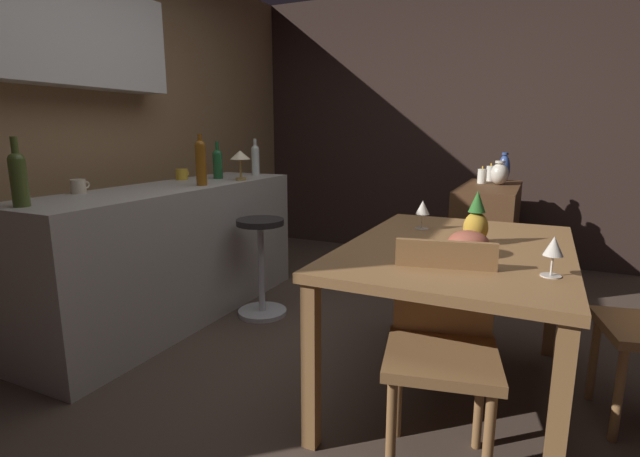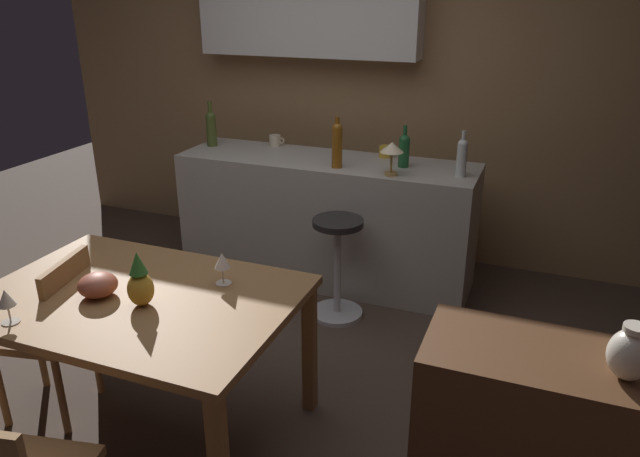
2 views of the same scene
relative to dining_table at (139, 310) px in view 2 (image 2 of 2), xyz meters
The scene contains 20 objects.
ground_plane 0.83m from the dining_table, 75.38° to the left, with size 9.00×9.00×0.00m, color #47382D.
wall_kitchen_back 2.67m from the dining_table, 88.54° to the left, with size 5.20×0.33×2.60m.
dining_table is the anchor object (origin of this frame).
kitchen_counter 1.91m from the dining_table, 84.56° to the left, with size 2.10×0.60×0.90m, color #B2ADA3.
sideboard_cabinet 1.86m from the dining_table, ahead, with size 1.10×0.44×0.82m, color #56351E.
chair_near_window 0.54m from the dining_table, behind, with size 0.47×0.47×0.85m.
bar_stool 1.47m from the dining_table, 71.42° to the left, with size 0.34×0.34×0.68m.
wine_glass_left 0.54m from the dining_table, 130.85° to the right, with size 0.07×0.07×0.15m.
wine_glass_right 0.43m from the dining_table, 38.40° to the left, with size 0.07×0.07×0.15m.
pineapple_centerpiece 0.21m from the dining_table, 38.91° to the right, with size 0.11×0.11×0.25m.
fruit_bowl 0.21m from the dining_table, 156.99° to the right, with size 0.17×0.17×0.11m, color #9E4C38.
wine_bottle_amber 1.80m from the dining_table, 79.54° to the left, with size 0.07×0.07×0.34m.
wine_bottle_green 2.06m from the dining_table, 69.09° to the left, with size 0.07×0.07×0.28m.
wine_bottle_clear 2.16m from the dining_table, 58.43° to the left, with size 0.06×0.06×0.29m.
wine_bottle_olive 2.11m from the dining_table, 111.48° to the left, with size 0.08×0.08×0.33m.
cup_cream 2.14m from the dining_table, 98.52° to the left, with size 0.12×0.08×0.08m.
cup_mustard 2.18m from the dining_table, 75.36° to the left, with size 0.12×0.09×0.08m.
counter_lamp 1.86m from the dining_table, 67.32° to the left, with size 0.15×0.15×0.22m.
pillar_candle_tall 2.01m from the dining_table, ahead, with size 0.07×0.07×0.15m.
vase_ceramic_ivory 1.97m from the dining_table, ahead, with size 0.14×0.14×0.20m.
Camera 2 is at (1.50, -2.38, 2.01)m, focal length 33.61 mm.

